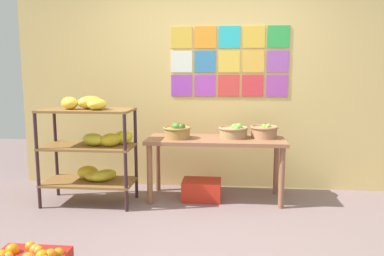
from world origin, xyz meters
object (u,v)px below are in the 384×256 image
at_px(display_table, 216,147).
at_px(fruit_basket_back_right, 264,131).
at_px(produce_crate_under_table, 202,190).
at_px(fruit_basket_centre, 234,131).
at_px(fruit_basket_left, 177,131).
at_px(banana_shelf_unit, 93,143).

bearing_deg(display_table, fruit_basket_back_right, 9.56).
bearing_deg(produce_crate_under_table, fruit_basket_centre, 16.14).
relative_size(display_table, fruit_basket_centre, 4.57).
relative_size(fruit_basket_left, produce_crate_under_table, 0.71).
bearing_deg(display_table, fruit_basket_centre, 19.03).
relative_size(banana_shelf_unit, display_table, 0.77).
height_order(fruit_basket_left, produce_crate_under_table, fruit_basket_left).
distance_m(display_table, produce_crate_under_table, 0.52).
bearing_deg(display_table, banana_shelf_unit, -168.87).
bearing_deg(fruit_basket_left, banana_shelf_unit, -165.51).
distance_m(display_table, fruit_basket_left, 0.46).
bearing_deg(fruit_basket_left, fruit_basket_centre, 8.91).
xyz_separation_m(banana_shelf_unit, display_table, (1.31, 0.26, -0.06)).
relative_size(banana_shelf_unit, fruit_basket_back_right, 3.78).
xyz_separation_m(fruit_basket_back_right, produce_crate_under_table, (-0.69, -0.12, -0.66)).
bearing_deg(fruit_basket_centre, banana_shelf_unit, -167.80).
distance_m(fruit_basket_centre, fruit_basket_back_right, 0.34).
bearing_deg(fruit_basket_back_right, fruit_basket_centre, -176.29).
xyz_separation_m(display_table, fruit_basket_centre, (0.20, 0.07, 0.17)).
bearing_deg(fruit_basket_back_right, produce_crate_under_table, -169.85).
height_order(display_table, produce_crate_under_table, display_table).
xyz_separation_m(fruit_basket_centre, fruit_basket_back_right, (0.34, 0.02, 0.00)).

